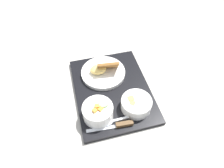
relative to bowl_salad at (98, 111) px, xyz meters
The scene contains 7 objects.
ground_plane 0.15m from the bowl_salad, 28.54° to the right, with size 4.00×4.00×0.00m, color #ADA89E.
serving_tray 0.15m from the bowl_salad, 28.54° to the right, with size 0.45×0.36×0.02m.
bowl_salad is the anchor object (origin of this frame).
bowl_soup 0.15m from the bowl_salad, 82.50° to the right, with size 0.12×0.12×0.05m.
plate_main 0.22m from the bowl_salad, 10.20° to the right, with size 0.20×0.20×0.08m.
knife 0.10m from the bowl_salad, 124.66° to the right, with size 0.02×0.17×0.02m.
spoon 0.07m from the bowl_salad, 123.12° to the right, with size 0.04×0.15×0.01m.
Camera 1 is at (-0.52, 0.06, 0.69)m, focal length 32.00 mm.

